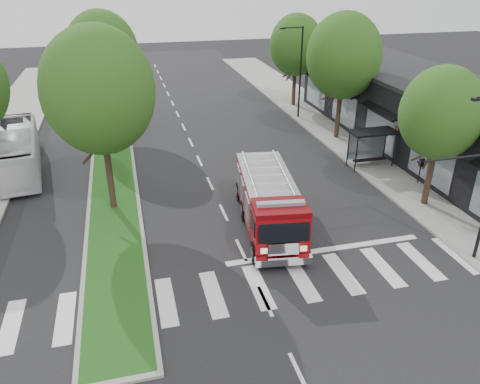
# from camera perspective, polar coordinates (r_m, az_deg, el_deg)

# --- Properties ---
(ground) EXTENTS (140.00, 140.00, 0.00)m
(ground) POSITION_cam_1_polar(r_m,az_deg,el_deg) (23.12, 0.15, -7.10)
(ground) COLOR black
(ground) RESTS_ON ground
(sidewalk_right) EXTENTS (5.00, 80.00, 0.15)m
(sidewalk_right) POSITION_cam_1_polar(r_m,az_deg,el_deg) (35.86, 15.75, 4.48)
(sidewalk_right) COLOR gray
(sidewalk_right) RESTS_ON ground
(median) EXTENTS (3.00, 50.00, 0.15)m
(median) POSITION_cam_1_polar(r_m,az_deg,el_deg) (38.86, -15.31, 6.20)
(median) COLOR gray
(median) RESTS_ON ground
(storefront_row) EXTENTS (8.00, 30.00, 5.00)m
(storefront_row) POSITION_cam_1_polar(r_m,az_deg,el_deg) (37.51, 22.27, 8.38)
(storefront_row) COLOR black
(storefront_row) RESTS_ON ground
(bus_shelter) EXTENTS (3.20, 1.60, 2.61)m
(bus_shelter) POSITION_cam_1_polar(r_m,az_deg,el_deg) (33.07, 15.71, 6.32)
(bus_shelter) COLOR black
(bus_shelter) RESTS_ON ground
(tree_right_near) EXTENTS (4.40, 4.40, 8.05)m
(tree_right_near) POSITION_cam_1_polar(r_m,az_deg,el_deg) (27.37, 23.33, 8.80)
(tree_right_near) COLOR black
(tree_right_near) RESTS_ON ground
(tree_right_mid) EXTENTS (5.60, 5.60, 9.72)m
(tree_right_mid) POSITION_cam_1_polar(r_m,az_deg,el_deg) (37.13, 12.53, 15.87)
(tree_right_mid) COLOR black
(tree_right_mid) RESTS_ON ground
(tree_right_far) EXTENTS (5.00, 5.00, 8.73)m
(tree_right_far) POSITION_cam_1_polar(r_m,az_deg,el_deg) (46.29, 6.86, 17.36)
(tree_right_far) COLOR black
(tree_right_far) RESTS_ON ground
(tree_median_near) EXTENTS (5.80, 5.80, 10.16)m
(tree_median_near) POSITION_cam_1_polar(r_m,az_deg,el_deg) (25.46, -16.87, 11.70)
(tree_median_near) COLOR black
(tree_median_near) RESTS_ON ground
(tree_median_far) EXTENTS (5.60, 5.60, 9.72)m
(tree_median_far) POSITION_cam_1_polar(r_m,az_deg,el_deg) (39.27, -16.46, 15.98)
(tree_median_far) COLOR black
(tree_median_far) RESTS_ON ground
(streetlight_right_near) EXTENTS (4.08, 0.22, 8.00)m
(streetlight_right_near) POSITION_cam_1_polar(r_m,az_deg,el_deg) (22.48, 27.12, 2.28)
(streetlight_right_near) COLOR black
(streetlight_right_near) RESTS_ON ground
(streetlight_right_far) EXTENTS (2.11, 0.20, 8.00)m
(streetlight_right_far) POSITION_cam_1_polar(r_m,az_deg,el_deg) (42.43, 7.21, 14.70)
(streetlight_right_far) COLOR black
(streetlight_right_far) RESTS_ON ground
(fire_engine) EXTENTS (3.72, 8.91, 3.00)m
(fire_engine) POSITION_cam_1_polar(r_m,az_deg,el_deg) (24.50, 3.50, -1.23)
(fire_engine) COLOR #610508
(fire_engine) RESTS_ON ground
(city_bus) EXTENTS (3.72, 10.41, 2.84)m
(city_bus) POSITION_cam_1_polar(r_m,az_deg,el_deg) (34.76, -25.41, 4.60)
(city_bus) COLOR silver
(city_bus) RESTS_ON ground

